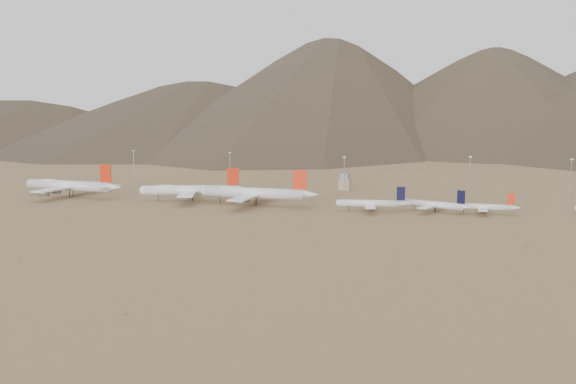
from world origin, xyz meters
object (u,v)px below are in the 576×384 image
(narrowbody_b, at_px, (436,205))
(widebody_east, at_px, (254,193))
(narrowbody_a, at_px, (373,203))
(widebody_centre, at_px, (191,190))
(widebody_west, at_px, (70,185))
(control_tower, at_px, (345,183))

(narrowbody_b, bearing_deg, widebody_east, -157.71)
(widebody_east, distance_m, narrowbody_a, 73.72)
(narrowbody_b, bearing_deg, widebody_centre, -160.94)
(widebody_east, height_order, narrowbody_a, widebody_east)
(widebody_west, relative_size, narrowbody_b, 1.91)
(widebody_west, xyz_separation_m, widebody_centre, (86.10, 8.01, -0.63))
(widebody_east, bearing_deg, narrowbody_b, 2.71)
(widebody_west, distance_m, widebody_east, 131.81)
(narrowbody_a, height_order, narrowbody_b, narrowbody_a)
(widebody_west, bearing_deg, control_tower, 32.61)
(widebody_centre, xyz_separation_m, narrowbody_a, (119.35, -6.29, -2.55))
(widebody_centre, relative_size, narrowbody_b, 1.67)
(widebody_centre, bearing_deg, widebody_east, -28.23)
(widebody_centre, height_order, widebody_east, widebody_east)
(narrowbody_a, height_order, control_tower, narrowbody_a)
(narrowbody_a, xyz_separation_m, narrowbody_b, (34.94, 7.54, -0.25))
(narrowbody_a, distance_m, control_tower, 98.90)
(widebody_east, bearing_deg, control_tower, 67.15)
(widebody_west, distance_m, widebody_centre, 86.47)
(widebody_east, distance_m, narrowbody_b, 108.87)
(widebody_west, bearing_deg, widebody_centre, 8.90)
(widebody_centre, height_order, control_tower, widebody_centre)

